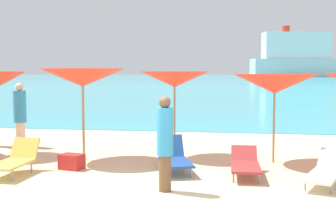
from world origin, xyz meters
TOP-DOWN VIEW (x-y plane):
  - ground_plane at (0.00, 10.00)m, footprint 50.00×100.00m
  - ocean_water at (0.00, 228.83)m, footprint 650.00×440.00m
  - umbrella_2 at (-2.22, 3.34)m, footprint 2.20×2.20m
  - umbrella_3 at (-0.07, 4.20)m, footprint 1.91×1.91m
  - umbrella_4 at (2.39, 3.72)m, footprint 2.17×2.17m
  - lounge_chair_0 at (-3.10, 1.53)m, footprint 0.65×1.40m
  - lounge_chair_2 at (0.19, 2.33)m, footprint 0.99×1.53m
  - lounge_chair_4 at (3.22, 1.71)m, footprint 1.11×1.84m
  - lounge_chair_7 at (1.70, 2.12)m, footprint 0.62×1.52m
  - beachgoer_1 at (0.25, 0.72)m, footprint 0.30×0.30m
  - beachgoer_2 at (-4.70, 4.93)m, footprint 0.36×0.36m
  - cooler_box at (-2.10, 2.23)m, footprint 0.57×0.47m
  - cruise_ship at (28.03, 214.22)m, footprint 43.16×19.83m

SIDE VIEW (x-z plane):
  - ground_plane at x=0.00m, z-range -0.30..0.00m
  - ocean_water at x=0.00m, z-range 0.00..0.02m
  - cooler_box at x=-2.10m, z-range 0.00..0.34m
  - lounge_chair_4 at x=3.22m, z-range -0.03..0.55m
  - lounge_chair_7 at x=1.70m, z-range 0.00..0.55m
  - lounge_chair_0 at x=-3.10m, z-range -0.03..0.68m
  - lounge_chair_2 at x=0.19m, z-range -0.04..0.69m
  - beachgoer_1 at x=0.25m, z-range 0.06..1.79m
  - beachgoer_2 at x=-4.70m, z-range 0.05..1.90m
  - umbrella_4 at x=2.39m, z-range 0.82..2.94m
  - umbrella_3 at x=-0.07m, z-range 0.88..3.06m
  - umbrella_2 at x=-2.22m, z-range 0.90..3.14m
  - cruise_ship at x=28.03m, z-range -2.68..21.42m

